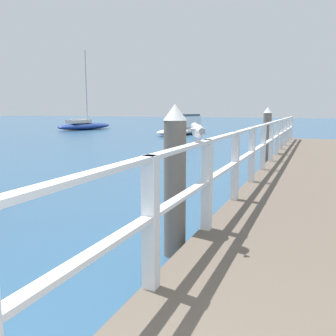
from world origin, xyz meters
name	(u,v)px	position (x,y,z in m)	size (l,w,h in m)	color
pier_deck	(307,174)	(0.00, 9.99, 0.18)	(2.25, 19.99, 0.35)	brown
pier_railing	(268,139)	(-1.04, 9.99, 1.06)	(0.12, 18.51, 1.15)	white
dock_piling_near	(175,181)	(-1.42, 4.01, 0.98)	(0.29, 0.29, 1.94)	#6B6056
dock_piling_far	(267,135)	(-1.42, 12.81, 0.98)	(0.29, 0.29, 1.94)	#6B6056
seagull_foreground	(198,130)	(-1.05, 3.74, 1.64)	(0.28, 0.43, 0.21)	white
boat_0	(184,128)	(-9.10, 25.50, 0.49)	(3.00, 6.37, 1.49)	white
boat_2	(85,126)	(-19.48, 27.69, 0.38)	(3.01, 6.40, 7.03)	navy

